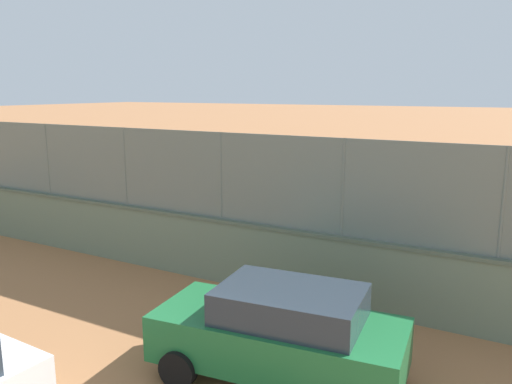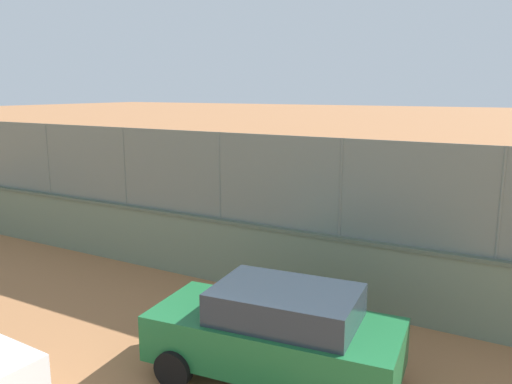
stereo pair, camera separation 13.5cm
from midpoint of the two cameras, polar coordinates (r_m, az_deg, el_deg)
The scene contains 9 objects.
ground_plane at distance 22.09m, azimuth 8.25°, elevation -0.95°, with size 260.00×260.00×0.00m, color #A36B42.
perimeter_wall at distance 14.50m, azimuth -14.21°, elevation -4.41°, with size 24.83×0.65×1.59m.
fence_panel_on_wall at distance 14.13m, azimuth -14.57°, elevation 2.74°, with size 24.40×0.35×2.08m.
player_baseline_waiting at distance 17.84m, azimuth -5.08°, elevation -1.00°, with size 0.78×1.11×1.47m.
player_crossing_court at distance 17.29m, azimuth 2.94°, elevation -1.38°, with size 0.91×0.97×1.46m.
player_at_service_line at distance 20.52m, azimuth 17.56°, elevation 0.32°, with size 0.86×0.70×1.58m.
sports_ball at distance 16.37m, azimuth -6.39°, elevation -5.09°, with size 0.09×0.09×0.09m, color #3399D8.
courtside_bench at distance 20.17m, azimuth -23.79°, elevation -1.64°, with size 1.60×0.40×0.87m.
parked_car_green at distance 8.53m, azimuth 2.30°, elevation -15.29°, with size 4.15×2.21×1.59m.
Camera 1 is at (-7.39, 20.31, 4.65)m, focal length 36.05 mm.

